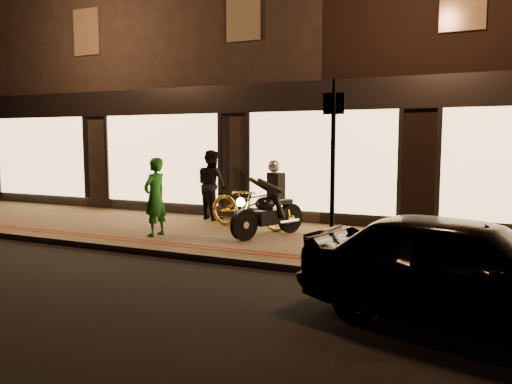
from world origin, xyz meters
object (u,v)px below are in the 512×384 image
sign_post (333,160)px  bicycle_gold (250,204)px  person_green (155,197)px  parked_car (466,271)px  motorcycle (270,207)px

sign_post → bicycle_gold: size_ratio=1.40×
bicycle_gold → person_green: (-1.43, -1.60, 0.26)m
sign_post → parked_car: bearing=-44.3°
bicycle_gold → parked_car: parked_car is taller
person_green → bicycle_gold: bearing=142.9°
motorcycle → sign_post: (1.72, -1.35, 1.06)m
motorcycle → parked_car: size_ratio=0.47×
bicycle_gold → sign_post: bearing=-118.4°
sign_post → person_green: size_ratio=1.83×
person_green → parked_car: bearing=72.3°
parked_car → bicycle_gold: bearing=62.6°
sign_post → person_green: (-3.90, 0.40, -0.86)m
parked_car → sign_post: bearing=59.9°
parked_car → person_green: bearing=81.7°
sign_post → person_green: bearing=174.2°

